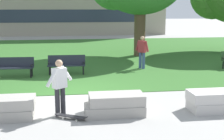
{
  "coord_description": "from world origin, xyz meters",
  "views": [
    {
      "loc": [
        -0.29,
        -11.3,
        3.25
      ],
      "look_at": [
        1.08,
        -1.4,
        1.2
      ],
      "focal_mm": 50.0,
      "sensor_mm": 36.0,
      "label": 1
    }
  ],
  "objects_px": {
    "concrete_block_center": "(4,109)",
    "park_bench_near_right": "(67,63)",
    "person_skateboarder": "(60,84)",
    "park_bench_near_left": "(14,66)",
    "concrete_block_left": "(115,105)",
    "skateboard": "(71,116)",
    "person_bystander_near_lawn": "(142,50)",
    "concrete_block_right": "(217,101)"
  },
  "relations": [
    {
      "from": "concrete_block_center",
      "to": "park_bench_near_right",
      "type": "bearing_deg",
      "value": 73.16
    },
    {
      "from": "concrete_block_center",
      "to": "person_skateboarder",
      "type": "bearing_deg",
      "value": 2.82
    },
    {
      "from": "concrete_block_center",
      "to": "park_bench_near_left",
      "type": "height_order",
      "value": "park_bench_near_left"
    },
    {
      "from": "concrete_block_left",
      "to": "park_bench_near_right",
      "type": "relative_size",
      "value": 0.99
    },
    {
      "from": "concrete_block_center",
      "to": "person_skateboarder",
      "type": "height_order",
      "value": "person_skateboarder"
    },
    {
      "from": "person_skateboarder",
      "to": "park_bench_near_right",
      "type": "bearing_deg",
      "value": 88.38
    },
    {
      "from": "concrete_block_center",
      "to": "concrete_block_left",
      "type": "height_order",
      "value": "same"
    },
    {
      "from": "concrete_block_left",
      "to": "skateboard",
      "type": "xyz_separation_m",
      "value": [
        -1.33,
        -0.24,
        -0.22
      ]
    },
    {
      "from": "person_skateboarder",
      "to": "person_bystander_near_lawn",
      "type": "relative_size",
      "value": 1.0
    },
    {
      "from": "concrete_block_center",
      "to": "park_bench_near_right",
      "type": "distance_m",
      "value": 6.21
    },
    {
      "from": "park_bench_near_left",
      "to": "person_skateboarder",
      "type": "bearing_deg",
      "value": -67.86
    },
    {
      "from": "park_bench_near_left",
      "to": "concrete_block_right",
      "type": "bearing_deg",
      "value": -39.03
    },
    {
      "from": "concrete_block_right",
      "to": "park_bench_near_left",
      "type": "height_order",
      "value": "park_bench_near_left"
    },
    {
      "from": "concrete_block_left",
      "to": "park_bench_near_right",
      "type": "xyz_separation_m",
      "value": [
        -1.49,
        6.02,
        0.23
      ]
    },
    {
      "from": "person_skateboarder",
      "to": "park_bench_near_right",
      "type": "height_order",
      "value": "person_skateboarder"
    },
    {
      "from": "concrete_block_left",
      "to": "concrete_block_right",
      "type": "relative_size",
      "value": 0.98
    },
    {
      "from": "skateboard",
      "to": "concrete_block_center",
      "type": "bearing_deg",
      "value": 170.67
    },
    {
      "from": "concrete_block_right",
      "to": "park_bench_near_left",
      "type": "distance_m",
      "value": 9.19
    },
    {
      "from": "park_bench_near_left",
      "to": "concrete_block_left",
      "type": "bearing_deg",
      "value": -55.53
    },
    {
      "from": "park_bench_near_left",
      "to": "concrete_block_center",
      "type": "bearing_deg",
      "value": -83.69
    },
    {
      "from": "concrete_block_right",
      "to": "skateboard",
      "type": "bearing_deg",
      "value": -178.06
    },
    {
      "from": "person_skateboarder",
      "to": "skateboard",
      "type": "bearing_deg",
      "value": -51.27
    },
    {
      "from": "person_bystander_near_lawn",
      "to": "park_bench_near_left",
      "type": "bearing_deg",
      "value": -169.97
    },
    {
      "from": "skateboard",
      "to": "park_bench_near_right",
      "type": "relative_size",
      "value": 0.54
    },
    {
      "from": "person_skateboarder",
      "to": "person_bystander_near_lawn",
      "type": "height_order",
      "value": "person_bystander_near_lawn"
    },
    {
      "from": "concrete_block_left",
      "to": "park_bench_near_left",
      "type": "distance_m",
      "value": 6.91
    },
    {
      "from": "concrete_block_left",
      "to": "skateboard",
      "type": "relative_size",
      "value": 1.82
    },
    {
      "from": "person_skateboarder",
      "to": "concrete_block_right",
      "type": "bearing_deg",
      "value": -2.9
    },
    {
      "from": "park_bench_near_right",
      "to": "skateboard",
      "type": "bearing_deg",
      "value": -88.57
    },
    {
      "from": "concrete_block_left",
      "to": "park_bench_near_left",
      "type": "relative_size",
      "value": 0.98
    },
    {
      "from": "park_bench_near_right",
      "to": "park_bench_near_left",
      "type": "bearing_deg",
      "value": -172.38
    },
    {
      "from": "skateboard",
      "to": "concrete_block_right",
      "type": "bearing_deg",
      "value": 1.94
    },
    {
      "from": "concrete_block_right",
      "to": "person_skateboarder",
      "type": "bearing_deg",
      "value": 177.1
    },
    {
      "from": "person_skateboarder",
      "to": "skateboard",
      "type": "relative_size",
      "value": 1.73
    },
    {
      "from": "concrete_block_center",
      "to": "skateboard",
      "type": "distance_m",
      "value": 1.99
    },
    {
      "from": "person_skateboarder",
      "to": "skateboard",
      "type": "height_order",
      "value": "person_skateboarder"
    },
    {
      "from": "park_bench_near_left",
      "to": "person_bystander_near_lawn",
      "type": "height_order",
      "value": "person_bystander_near_lawn"
    },
    {
      "from": "concrete_block_right",
      "to": "person_skateboarder",
      "type": "relative_size",
      "value": 1.08
    },
    {
      "from": "concrete_block_center",
      "to": "park_bench_near_right",
      "type": "height_order",
      "value": "park_bench_near_right"
    },
    {
      "from": "concrete_block_left",
      "to": "person_bystander_near_lawn",
      "type": "distance_m",
      "value": 7.27
    },
    {
      "from": "concrete_block_right",
      "to": "park_bench_near_right",
      "type": "height_order",
      "value": "park_bench_near_right"
    },
    {
      "from": "concrete_block_center",
      "to": "person_bystander_near_lawn",
      "type": "bearing_deg",
      "value": 49.66
    }
  ]
}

